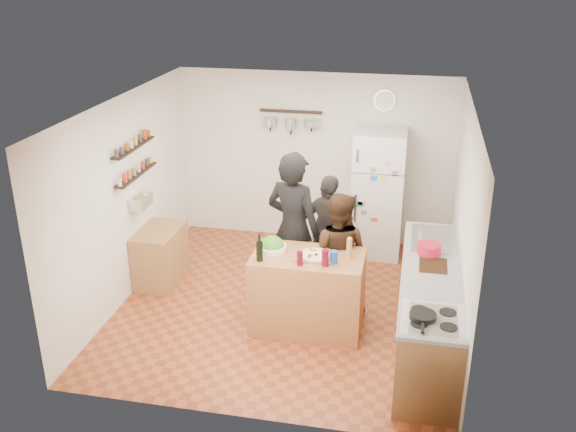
% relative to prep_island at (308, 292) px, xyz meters
% --- Properties ---
extents(room_shell, '(4.20, 4.20, 4.20)m').
position_rel_prep_island_xyz_m(room_shell, '(-0.34, 0.81, 0.79)').
color(room_shell, brown).
rests_on(room_shell, ground).
extents(prep_island, '(1.25, 0.72, 0.91)m').
position_rel_prep_island_xyz_m(prep_island, '(0.00, 0.00, 0.00)').
color(prep_island, '#9F663A').
rests_on(prep_island, floor).
extents(pizza_board, '(0.42, 0.34, 0.02)m').
position_rel_prep_island_xyz_m(pizza_board, '(0.08, -0.02, 0.47)').
color(pizza_board, '#915B35').
rests_on(pizza_board, prep_island).
extents(pizza, '(0.34, 0.34, 0.02)m').
position_rel_prep_island_xyz_m(pizza, '(0.08, -0.02, 0.48)').
color(pizza, beige).
rests_on(pizza, pizza_board).
extents(salad_bowl, '(0.32, 0.32, 0.06)m').
position_rel_prep_island_xyz_m(salad_bowl, '(-0.42, 0.05, 0.49)').
color(salad_bowl, silver).
rests_on(salad_bowl, prep_island).
extents(wine_bottle, '(0.07, 0.07, 0.22)m').
position_rel_prep_island_xyz_m(wine_bottle, '(-0.50, -0.22, 0.57)').
color(wine_bottle, black).
rests_on(wine_bottle, prep_island).
extents(wine_glass_near, '(0.07, 0.07, 0.16)m').
position_rel_prep_island_xyz_m(wine_glass_near, '(-0.05, -0.24, 0.53)').
color(wine_glass_near, '#52071B').
rests_on(wine_glass_near, prep_island).
extents(wine_glass_far, '(0.08, 0.08, 0.19)m').
position_rel_prep_island_xyz_m(wine_glass_far, '(0.22, -0.20, 0.55)').
color(wine_glass_far, '#57071A').
rests_on(wine_glass_far, prep_island).
extents(pepper_mill, '(0.06, 0.06, 0.20)m').
position_rel_prep_island_xyz_m(pepper_mill, '(0.45, 0.05, 0.55)').
color(pepper_mill, '#AC8248').
rests_on(pepper_mill, prep_island).
extents(salt_canister, '(0.09, 0.09, 0.14)m').
position_rel_prep_island_xyz_m(salt_canister, '(0.30, -0.12, 0.53)').
color(salt_canister, navy).
rests_on(salt_canister, prep_island).
extents(person_left, '(0.82, 0.68, 1.94)m').
position_rel_prep_island_xyz_m(person_left, '(-0.28, 0.55, 0.51)').
color(person_left, black).
rests_on(person_left, floor).
extents(person_center, '(0.81, 0.67, 1.52)m').
position_rel_prep_island_xyz_m(person_center, '(0.28, 0.43, 0.30)').
color(person_center, black).
rests_on(person_center, floor).
extents(person_back, '(0.95, 0.68, 1.49)m').
position_rel_prep_island_xyz_m(person_back, '(0.08, 1.08, 0.29)').
color(person_back, '#2B2826').
rests_on(person_back, floor).
extents(counter_run, '(0.63, 2.63, 0.90)m').
position_rel_prep_island_xyz_m(counter_run, '(1.36, -0.13, -0.01)').
color(counter_run, '#9E7042').
rests_on(counter_run, floor).
extents(stove_top, '(0.60, 0.62, 0.02)m').
position_rel_prep_island_xyz_m(stove_top, '(1.36, -1.08, 0.46)').
color(stove_top, white).
rests_on(stove_top, counter_run).
extents(skillet, '(0.25, 0.25, 0.05)m').
position_rel_prep_island_xyz_m(skillet, '(1.26, -1.09, 0.49)').
color(skillet, black).
rests_on(skillet, stove_top).
extents(sink, '(0.50, 0.80, 0.03)m').
position_rel_prep_island_xyz_m(sink, '(1.36, 0.72, 0.46)').
color(sink, silver).
rests_on(sink, counter_run).
extents(cutting_board, '(0.30, 0.40, 0.02)m').
position_rel_prep_island_xyz_m(cutting_board, '(1.36, 0.02, 0.46)').
color(cutting_board, '#955B36').
rests_on(cutting_board, counter_run).
extents(red_bowl, '(0.27, 0.27, 0.11)m').
position_rel_prep_island_xyz_m(red_bowl, '(1.31, 0.32, 0.52)').
color(red_bowl, '#B1142E').
rests_on(red_bowl, counter_run).
extents(fridge, '(0.70, 0.68, 1.80)m').
position_rel_prep_island_xyz_m(fridge, '(0.61, 2.17, 0.45)').
color(fridge, white).
rests_on(fridge, floor).
extents(wall_clock, '(0.30, 0.03, 0.30)m').
position_rel_prep_island_xyz_m(wall_clock, '(0.61, 2.50, 1.69)').
color(wall_clock, silver).
rests_on(wall_clock, back_wall).
extents(spice_shelf_lower, '(0.12, 1.00, 0.02)m').
position_rel_prep_island_xyz_m(spice_shelf_lower, '(-2.27, 0.62, 1.04)').
color(spice_shelf_lower, black).
rests_on(spice_shelf_lower, left_wall).
extents(spice_shelf_upper, '(0.12, 1.00, 0.02)m').
position_rel_prep_island_xyz_m(spice_shelf_upper, '(-2.27, 0.62, 1.40)').
color(spice_shelf_upper, black).
rests_on(spice_shelf_upper, left_wall).
extents(produce_basket, '(0.18, 0.35, 0.14)m').
position_rel_prep_island_xyz_m(produce_basket, '(-2.24, 0.62, 0.69)').
color(produce_basket, silver).
rests_on(produce_basket, left_wall).
extents(side_table, '(0.50, 0.80, 0.73)m').
position_rel_prep_island_xyz_m(side_table, '(-2.08, 0.71, -0.09)').
color(side_table, '#A77546').
rests_on(side_table, floor).
extents(pot_rack, '(0.90, 0.04, 0.04)m').
position_rel_prep_island_xyz_m(pot_rack, '(-0.69, 2.42, 1.49)').
color(pot_rack, black).
rests_on(pot_rack, back_wall).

